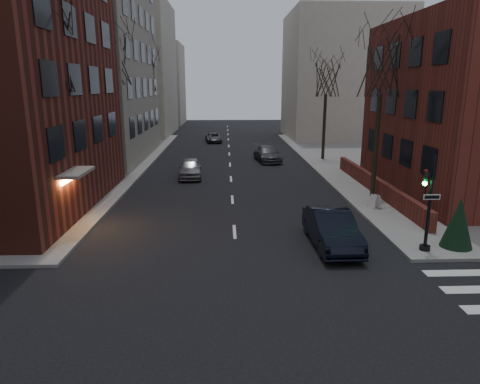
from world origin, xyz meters
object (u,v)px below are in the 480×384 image
tree_left_a (49,52)px  tree_right_a (382,66)px  traffic_signal (427,210)px  car_lane_gray (267,154)px  tree_left_c (146,74)px  sandwich_board (375,201)px  parked_sedan (332,229)px  car_lane_far (214,138)px  tree_left_b (112,58)px  streetlamp_near (111,126)px  car_lane_silver (190,168)px  evergreen_shrub (458,223)px  streetlamp_far (156,109)px  tree_right_b (326,77)px

tree_left_a → tree_right_a: bearing=12.8°
traffic_signal → car_lane_gray: (-4.43, 22.61, -1.21)m
tree_left_c → sandwich_board: size_ratio=12.24×
tree_right_a → traffic_signal: bearing=-95.5°
parked_sedan → car_lane_far: parked_sedan is taller
tree_left_b → car_lane_gray: bearing=24.5°
parked_sedan → car_lane_gray: (-0.73, 21.61, -0.10)m
tree_left_a → car_lane_gray: size_ratio=2.13×
tree_left_b → streetlamp_near: tree_left_b is taller
tree_left_c → car_lane_silver: size_ratio=2.27×
car_lane_silver → evergreen_shrub: 19.90m
tree_left_a → tree_right_a: (17.60, 4.00, -0.44)m
tree_left_c → car_lane_silver: bearing=-69.7°
parked_sedan → car_lane_far: bearing=98.4°
car_lane_gray → evergreen_shrub: size_ratio=2.20×
tree_left_b → streetlamp_near: (0.60, -4.00, -4.68)m
tree_right_a → evergreen_shrub: (0.70, -8.69, -6.78)m
traffic_signal → tree_left_b: bearing=134.5°
streetlamp_far → evergreen_shrub: streetlamp_far is taller
evergreen_shrub → tree_left_a: bearing=165.6°
tree_left_b → parked_sedan: size_ratio=2.22×
tree_left_a → tree_right_b: size_ratio=1.12×
tree_left_b → car_lane_silver: size_ratio=2.52×
tree_left_b → streetlamp_far: bearing=87.9°
streetlamp_near → evergreen_shrub: size_ratio=2.86×
streetlamp_near → car_lane_silver: bearing=27.8°
tree_right_a → streetlamp_far: tree_right_a is taller
traffic_signal → tree_right_a: bearing=84.5°
sandwich_board → evergreen_shrub: size_ratio=0.36×
parked_sedan → car_lane_gray: size_ratio=1.01×
car_lane_far → sandwich_board: 31.71m
tree_left_a → tree_left_c: size_ratio=1.06×
tree_right_a → evergreen_shrub: size_ratio=4.43×
sandwich_board → car_lane_far: bearing=87.9°
traffic_signal → parked_sedan: bearing=164.8°
tree_left_b → car_lane_silver: bearing=-13.1°
streetlamp_near → sandwich_board: size_ratio=7.91×
streetlamp_near → car_lane_gray: size_ratio=1.30×
evergreen_shrub → streetlamp_far: bearing=118.4°
tree_right_b → streetlamp_far: size_ratio=1.46×
tree_right_a → evergreen_shrub: 11.05m
streetlamp_far → evergreen_shrub: 37.30m
tree_right_b → car_lane_gray: tree_right_b is taller
parked_sedan → car_lane_silver: parked_sedan is taller
tree_right_a → tree_right_b: 14.01m
streetlamp_far → sandwich_board: 31.45m
traffic_signal → car_lane_far: bearing=105.0°
tree_right_b → car_lane_far: size_ratio=2.29×
tree_left_c → car_lane_far: 11.57m
evergreen_shrub → car_lane_silver: bearing=129.4°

